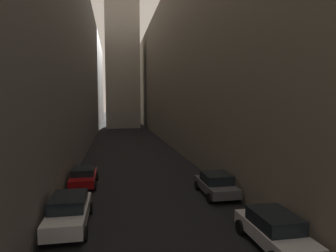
{
  "coord_description": "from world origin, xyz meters",
  "views": [
    {
      "loc": [
        -2.16,
        5.09,
        6.14
      ],
      "look_at": [
        0.0,
        16.69,
        5.17
      ],
      "focal_mm": 31.11,
      "sensor_mm": 36.0,
      "label": 1
    }
  ],
  "objects_px": {
    "parked_car_left_far": "(84,176)",
    "parked_car_right_far": "(216,184)",
    "parked_car_right_third": "(274,230)",
    "parked_car_left_third": "(69,211)",
    "clock_tower": "(121,5)"
  },
  "relations": [
    {
      "from": "parked_car_left_far",
      "to": "parked_car_right_third",
      "type": "xyz_separation_m",
      "value": [
        8.8,
        -10.89,
        0.08
      ]
    },
    {
      "from": "parked_car_left_third",
      "to": "parked_car_right_far",
      "type": "bearing_deg",
      "value": -69.03
    },
    {
      "from": "clock_tower",
      "to": "parked_car_left_third",
      "type": "distance_m",
      "value": 64.28
    },
    {
      "from": "clock_tower",
      "to": "parked_car_left_far",
      "type": "relative_size",
      "value": 13.68
    },
    {
      "from": "parked_car_left_far",
      "to": "parked_car_right_far",
      "type": "bearing_deg",
      "value": -113.5
    },
    {
      "from": "parked_car_right_far",
      "to": "parked_car_right_third",
      "type": "bearing_deg",
      "value": 180.0
    },
    {
      "from": "parked_car_left_far",
      "to": "clock_tower",
      "type": "bearing_deg",
      "value": -4.99
    },
    {
      "from": "parked_car_left_far",
      "to": "parked_car_right_third",
      "type": "bearing_deg",
      "value": -141.06
    },
    {
      "from": "clock_tower",
      "to": "parked_car_right_far",
      "type": "relative_size",
      "value": 13.89
    },
    {
      "from": "parked_car_left_third",
      "to": "parked_car_right_far",
      "type": "relative_size",
      "value": 1.14
    },
    {
      "from": "parked_car_right_far",
      "to": "parked_car_left_far",
      "type": "bearing_deg",
      "value": 66.5
    },
    {
      "from": "parked_car_left_far",
      "to": "parked_car_right_third",
      "type": "distance_m",
      "value": 14.0
    },
    {
      "from": "parked_car_left_third",
      "to": "parked_car_left_far",
      "type": "distance_m",
      "value": 7.2
    },
    {
      "from": "parked_car_right_third",
      "to": "parked_car_right_far",
      "type": "distance_m",
      "value": 7.07
    },
    {
      "from": "clock_tower",
      "to": "parked_car_right_far",
      "type": "height_order",
      "value": "clock_tower"
    }
  ]
}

